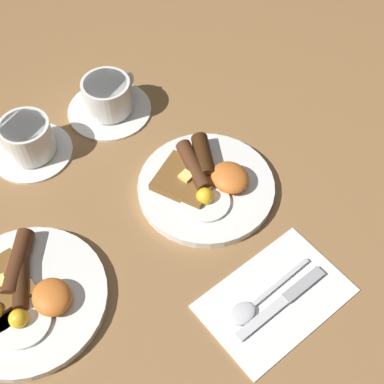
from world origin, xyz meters
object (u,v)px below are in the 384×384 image
Objects in this scene: breakfast_plate_near at (206,183)px; teacup_near at (108,99)px; breakfast_plate_far at (24,296)px; knife at (286,299)px; spoon at (251,306)px; teacup_far at (28,141)px.

teacup_near is (0.26, 0.04, 0.02)m from breakfast_plate_near.
breakfast_plate_near is at bearing -88.72° from breakfast_plate_far.
teacup_near is at bearing -49.06° from breakfast_plate_far.
breakfast_plate_near reaches higher than knife.
breakfast_plate_far is 0.40m from teacup_near.
knife is (-0.49, -0.01, -0.02)m from teacup_near.
breakfast_plate_far is 0.33m from spoon.
breakfast_plate_near reaches higher than spoon.
teacup_near reaches higher than spoon.
breakfast_plate_far is at bearing -42.51° from spoon.
teacup_far is 0.89× the size of spoon.
teacup_near reaches higher than breakfast_plate_near.
teacup_far is (-0.01, 0.17, 0.00)m from teacup_near.
teacup_far reaches higher than breakfast_plate_near.
breakfast_plate_far is at bearing 91.28° from breakfast_plate_near.
spoon is (-0.46, -0.13, -0.02)m from teacup_far.
teacup_near reaches higher than breakfast_plate_far.
breakfast_plate_near is 0.24m from knife.
breakfast_plate_near is 0.23m from spoon.
breakfast_plate_far reaches higher than knife.
knife is at bearing 172.92° from breakfast_plate_near.
spoon is at bearing -128.62° from breakfast_plate_far.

